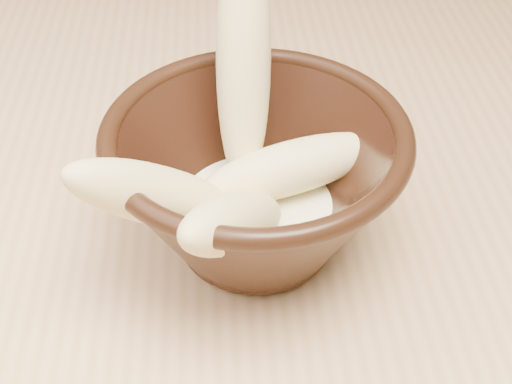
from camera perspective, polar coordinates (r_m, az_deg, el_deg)
table at (r=0.55m, az=12.02°, el=-9.89°), size 1.20×0.80×0.75m
bowl at (r=0.44m, az=0.00°, el=0.85°), size 0.19×0.19×0.10m
milk_puddle at (r=0.46m, az=0.00°, el=-1.52°), size 0.11×0.11×0.01m
banana_upright at (r=0.45m, az=-1.02°, el=10.42°), size 0.04×0.10×0.17m
banana_left at (r=0.41m, az=-7.72°, el=-0.30°), size 0.12×0.09×0.11m
banana_across at (r=0.45m, az=2.77°, el=1.94°), size 0.13×0.07×0.04m
banana_front at (r=0.40m, az=-1.73°, el=-2.45°), size 0.09×0.12×0.09m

